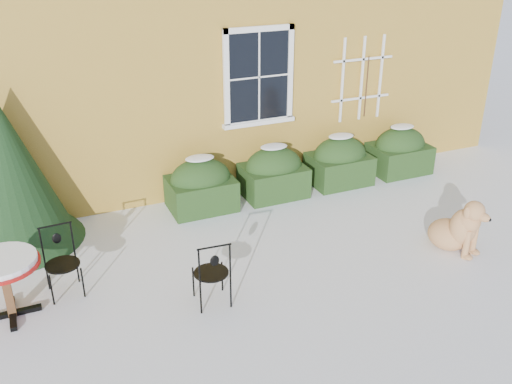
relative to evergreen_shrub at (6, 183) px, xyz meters
name	(u,v)px	position (x,y,z in m)	size (l,w,h in m)	color
ground	(287,285)	(3.15, -2.60, -0.95)	(80.00, 80.00, 0.00)	white
hedge_row	(307,167)	(4.80, -0.05, -0.54)	(4.95, 0.80, 0.91)	#1A3313
evergreen_shrub	(6,183)	(0.00, 0.00, 0.00)	(1.94, 1.94, 2.35)	black
bistro_table	(3,269)	(-0.15, -1.87, -0.29)	(0.85, 0.85, 0.79)	black
patio_chair_near	(212,272)	(2.14, -2.60, -0.50)	(0.43, 0.43, 0.90)	black
patio_chair_far	(62,261)	(0.51, -1.61, -0.50)	(0.43, 0.43, 0.89)	black
dog	(458,229)	(5.75, -2.78, -0.60)	(0.70, 0.96, 0.86)	tan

